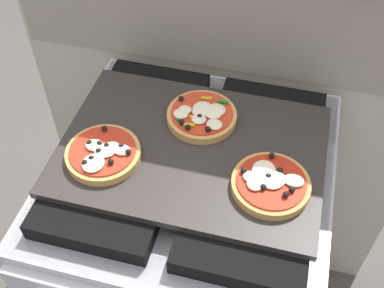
# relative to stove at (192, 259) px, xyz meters

# --- Properties ---
(kitchen_backsplash) EXTENTS (1.10, 0.09, 1.55)m
(kitchen_backsplash) POSITION_rel_stove_xyz_m (0.00, 0.34, 0.34)
(kitchen_backsplash) COLOR #B2A893
(kitchen_backsplash) RESTS_ON ground_plane
(stove) EXTENTS (0.60, 0.64, 0.90)m
(stove) POSITION_rel_stove_xyz_m (0.00, 0.00, 0.00)
(stove) COLOR #B7BABF
(stove) RESTS_ON ground_plane
(baking_tray) EXTENTS (0.54, 0.38, 0.02)m
(baking_tray) POSITION_rel_stove_xyz_m (0.00, 0.00, 0.46)
(baking_tray) COLOR #2D2826
(baking_tray) RESTS_ON stove
(pizza_left) EXTENTS (0.15, 0.15, 0.03)m
(pizza_left) POSITION_rel_stove_xyz_m (-0.16, -0.07, 0.48)
(pizza_left) COLOR tan
(pizza_left) RESTS_ON baking_tray
(pizza_right) EXTENTS (0.15, 0.15, 0.03)m
(pizza_right) POSITION_rel_stove_xyz_m (0.17, -0.06, 0.48)
(pizza_right) COLOR #C18947
(pizza_right) RESTS_ON baking_tray
(pizza_center) EXTENTS (0.15, 0.15, 0.03)m
(pizza_center) POSITION_rel_stove_xyz_m (0.00, 0.08, 0.48)
(pizza_center) COLOR tan
(pizza_center) RESTS_ON baking_tray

